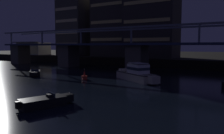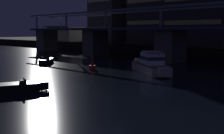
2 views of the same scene
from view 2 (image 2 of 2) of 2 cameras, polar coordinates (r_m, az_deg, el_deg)
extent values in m
cube|color=#605B51|center=(80.53, -12.50, 5.00)|extent=(3.60, 4.40, 5.55)
cube|color=#605B51|center=(64.59, -3.28, 4.70)|extent=(3.60, 4.40, 5.55)
cube|color=#605B51|center=(51.32, 11.25, 4.00)|extent=(3.60, 4.40, 5.55)
cube|color=#2D3856|center=(51.26, 11.33, 7.35)|extent=(84.75, 6.40, 0.45)
cube|color=slate|center=(49.06, 9.46, 11.42)|extent=(84.75, 0.36, 0.36)
cube|color=slate|center=(53.81, 13.21, 10.93)|extent=(84.75, 0.36, 0.36)
cube|color=slate|center=(79.05, -14.40, 8.41)|extent=(0.30, 0.30, 3.20)
cube|color=slate|center=(67.97, -8.85, 8.81)|extent=(0.30, 0.30, 3.20)
cube|color=slate|center=(57.76, -1.22, 9.23)|extent=(0.30, 0.30, 3.20)
cube|color=slate|center=(48.96, 9.42, 9.55)|extent=(0.30, 0.30, 3.20)
cube|color=#423D38|center=(82.98, 0.80, 11.26)|extent=(9.75, 12.68, 18.66)
cube|color=beige|center=(78.38, -2.55, 7.41)|extent=(8.97, 0.10, 0.90)
cube|color=beige|center=(78.50, -2.57, 10.14)|extent=(8.97, 0.10, 0.90)
cube|color=beige|center=(78.79, -2.58, 12.85)|extent=(8.97, 0.10, 0.90)
cube|color=#F2D172|center=(70.40, 6.24, 8.56)|extent=(10.78, 0.10, 0.90)
cube|color=#F2D172|center=(70.74, 6.29, 12.72)|extent=(10.78, 0.10, 0.90)
cube|color=#F2D172|center=(61.56, 14.99, 8.35)|extent=(12.83, 0.10, 0.90)
cube|color=#B2AD9E|center=(94.31, -9.04, 6.33)|extent=(12.00, 6.00, 4.40)
cube|color=#EAD88C|center=(92.60, -10.59, 6.01)|extent=(11.20, 0.10, 2.64)
cube|color=#4C4C51|center=(92.30, -10.91, 7.73)|extent=(12.40, 1.60, 0.30)
cube|color=beige|center=(38.19, 7.45, -0.18)|extent=(8.19, 6.38, 1.20)
cube|color=beige|center=(33.99, 10.09, -0.98)|extent=(1.68, 1.79, 1.04)
cube|color=black|center=(38.13, 7.46, 0.64)|extent=(8.30, 6.49, 0.10)
cube|color=white|center=(37.50, 7.80, 1.68)|extent=(3.83, 3.46, 1.40)
cube|color=#283342|center=(37.49, 7.80, 1.75)|extent=(3.88, 3.51, 0.44)
cube|color=silver|center=(37.43, 7.82, 2.97)|extent=(3.44, 3.11, 0.08)
cube|color=#B7B2A8|center=(41.30, 5.85, 1.46)|extent=(1.59, 2.09, 0.36)
cube|color=black|center=(49.94, -12.61, 1.15)|extent=(4.12, 3.94, 0.80)
cube|color=black|center=(47.58, -13.11, 0.92)|extent=(1.33, 1.34, 0.70)
cube|color=#283342|center=(49.05, -12.80, 1.72)|extent=(0.97, 1.08, 0.36)
cube|color=#262628|center=(49.30, -12.74, 1.68)|extent=(0.67, 0.68, 0.24)
cube|color=black|center=(52.04, -12.20, 1.50)|extent=(0.51, 0.51, 0.60)
sphere|color=beige|center=(47.29, -13.18, 1.40)|extent=(0.12, 0.12, 0.12)
cube|color=black|center=(27.06, -18.29, -3.86)|extent=(2.98, 4.28, 0.80)
cube|color=black|center=(27.42, -13.29, -3.45)|extent=(1.23, 1.17, 0.70)
cube|color=#283342|center=(27.07, -16.55, -2.54)|extent=(1.31, 0.54, 0.36)
cube|color=#262628|center=(27.04, -17.07, -2.70)|extent=(0.66, 0.56, 0.24)
sphere|color=beige|center=(27.40, -12.81, -2.53)|extent=(0.12, 0.12, 0.12)
cylinder|color=red|center=(40.93, -3.84, -0.09)|extent=(0.90, 0.90, 0.60)
cone|color=red|center=(40.84, -3.85, 1.03)|extent=(0.36, 0.36, 1.00)
sphere|color=#F2EAB2|center=(40.79, -3.85, 1.84)|extent=(0.16, 0.16, 0.16)
camera|label=1|loc=(8.82, -57.59, 4.13)|focal=35.97mm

